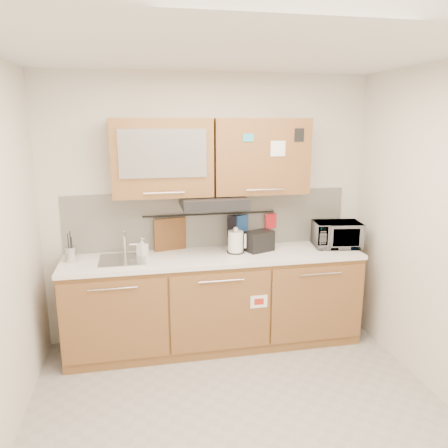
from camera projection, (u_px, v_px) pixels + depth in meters
name	position (u px, v px, depth m)	size (l,w,h in m)	color
floor	(244.00, 422.00, 3.20)	(3.20, 3.20, 0.00)	#9E9993
ceiling	(249.00, 44.00, 2.60)	(3.20, 3.20, 0.00)	white
wall_back	(209.00, 209.00, 4.33)	(3.20, 3.20, 0.00)	silver
base_cabinet	(215.00, 305.00, 4.25)	(2.80, 0.64, 0.88)	olive
countertop	(215.00, 257.00, 4.13)	(2.82, 0.62, 0.04)	white
backsplash	(209.00, 219.00, 4.34)	(2.80, 0.02, 0.56)	silver
upper_cabinets	(211.00, 157.00, 4.04)	(1.82, 0.37, 0.70)	olive
range_hood	(213.00, 202.00, 4.07)	(0.60, 0.46, 0.10)	black
sink	(123.00, 259.00, 3.98)	(0.42, 0.40, 0.26)	silver
utensil_rail	(210.00, 214.00, 4.29)	(0.02, 0.02, 1.30)	black
utensil_crock	(71.00, 254.00, 3.91)	(0.13, 0.13, 0.28)	silver
kettle	(236.00, 242.00, 4.18)	(0.19, 0.17, 0.26)	white
toaster	(259.00, 241.00, 4.23)	(0.30, 0.24, 0.20)	black
microwave	(337.00, 234.00, 4.37)	(0.46, 0.31, 0.25)	#999999
soap_bottle	(142.00, 247.00, 4.07)	(0.08, 0.08, 0.18)	#999999
cutting_board	(170.00, 238.00, 4.25)	(0.32, 0.02, 0.39)	brown
oven_mitt	(242.00, 225.00, 4.37)	(0.13, 0.03, 0.21)	#214E98
dark_pouch	(234.00, 226.00, 4.36)	(0.14, 0.04, 0.22)	black
pot_holder	(271.00, 221.00, 4.42)	(0.12, 0.02, 0.15)	red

